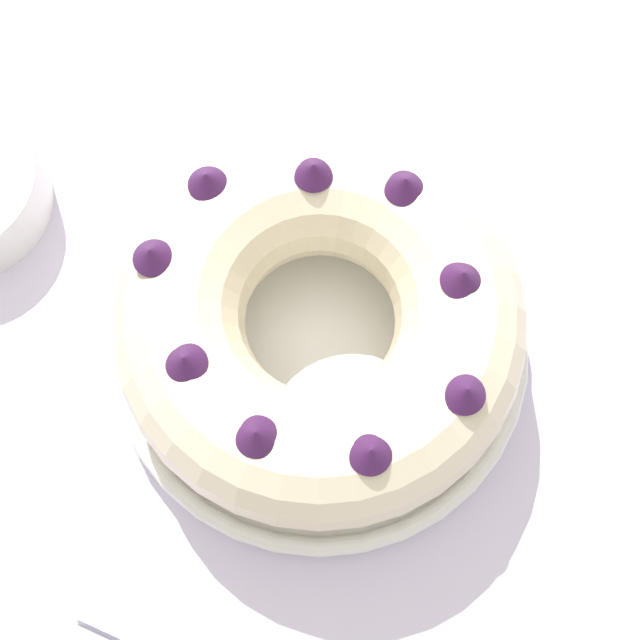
# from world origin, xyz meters

# --- Properties ---
(ground_plane) EXTENTS (8.00, 8.00, 0.00)m
(ground_plane) POSITION_xyz_m (0.00, 0.00, 0.00)
(ground_plane) COLOR #4C4742
(dining_table) EXTENTS (1.25, 1.00, 0.78)m
(dining_table) POSITION_xyz_m (0.00, 0.00, 0.68)
(dining_table) COLOR silver
(dining_table) RESTS_ON ground_plane
(serving_dish) EXTENTS (0.28, 0.28, 0.02)m
(serving_dish) POSITION_xyz_m (-0.03, 0.02, 0.79)
(serving_dish) COLOR white
(serving_dish) RESTS_ON dining_table
(bundt_cake) EXTENTS (0.26, 0.26, 0.09)m
(bundt_cake) POSITION_xyz_m (-0.03, 0.02, 0.84)
(bundt_cake) COLOR beige
(bundt_cake) RESTS_ON serving_dish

